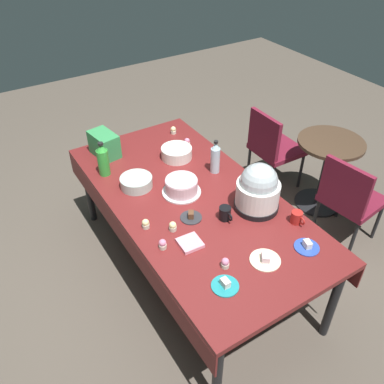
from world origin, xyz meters
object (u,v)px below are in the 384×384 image
object	(u,v)px
dessert_plate_cobalt	(307,246)
dessert_plate_cream	(265,259)
cupcake_lemon	(173,130)
cupcake_cocoa	(146,224)
maroon_chair_right	(349,196)
round_cafe_table	(327,162)
coffee_mug_red	(297,217)
cupcake_rose	(173,226)
cupcake_vanilla	(163,244)
frosted_layer_cake	(181,186)
slow_cooker	(258,189)
glass_salad_bowl	(136,182)
ceramic_snack_bowl	(177,153)
soda_carton	(104,144)
dessert_plate_charcoal	(191,217)
maroon_chair_left	(272,145)
soda_bottle_lime_soda	(103,160)
cupcake_berry	(225,263)
potluck_table	(192,204)
dessert_plate_teal	(225,285)
coffee_mug_black	(225,213)
cupcake_mint	(187,142)
soda_bottle_water	(215,158)

from	to	relation	value
dessert_plate_cobalt	dessert_plate_cream	bearing A→B (deg)	-100.66
cupcake_lemon	cupcake_cocoa	xyz separation A→B (m)	(0.99, -0.78, 0.00)
maroon_chair_right	round_cafe_table	size ratio (longest dim) A/B	1.18
coffee_mug_red	round_cafe_table	xyz separation A→B (m)	(-0.65, 1.06, -0.30)
cupcake_rose	cupcake_vanilla	xyz separation A→B (m)	(0.11, -0.13, 0.00)
cupcake_lemon	coffee_mug_red	distance (m)	1.48
dessert_plate_cobalt	cupcake_lemon	xyz separation A→B (m)	(-1.69, 0.01, 0.02)
frosted_layer_cake	cupcake_vanilla	world-z (taller)	frosted_layer_cake
slow_cooker	dessert_plate_cream	size ratio (longest dim) A/B	1.87
frosted_layer_cake	coffee_mug_red	size ratio (longest dim) A/B	2.48
glass_salad_bowl	frosted_layer_cake	bearing A→B (deg)	45.31
ceramic_snack_bowl	soda_carton	distance (m)	0.60
frosted_layer_cake	dessert_plate_charcoal	xyz separation A→B (m)	(0.28, -0.09, -0.04)
dessert_plate_cobalt	maroon_chair_right	size ratio (longest dim) A/B	0.19
coffee_mug_red	maroon_chair_left	world-z (taller)	maroon_chair_left
cupcake_cocoa	slow_cooker	bearing A→B (deg)	73.21
ceramic_snack_bowl	soda_bottle_lime_soda	xyz separation A→B (m)	(-0.10, -0.59, 0.08)
dessert_plate_cobalt	cupcake_berry	world-z (taller)	cupcake_berry
cupcake_rose	maroon_chair_right	bearing A→B (deg)	83.26
slow_cooker	dessert_plate_cream	xyz separation A→B (m)	(0.42, -0.27, -0.15)
dessert_plate_cobalt	cupcake_cocoa	size ratio (longest dim) A/B	2.36
dessert_plate_charcoal	cupcake_cocoa	size ratio (longest dim) A/B	2.22
maroon_chair_right	glass_salad_bowl	bearing A→B (deg)	-115.40
potluck_table	cupcake_berry	distance (m)	0.70
potluck_table	dessert_plate_teal	xyz separation A→B (m)	(0.78, -0.27, 0.07)
coffee_mug_black	cupcake_mint	bearing A→B (deg)	163.35
dessert_plate_cream	round_cafe_table	size ratio (longest dim) A/B	0.26
cupcake_berry	maroon_chair_right	size ratio (longest dim) A/B	0.08
frosted_layer_cake	soda_bottle_water	size ratio (longest dim) A/B	1.04
glass_salad_bowl	dessert_plate_charcoal	bearing A→B (deg)	16.72
dessert_plate_cobalt	cupcake_mint	bearing A→B (deg)	179.59
dessert_plate_charcoal	cupcake_vanilla	distance (m)	0.33
glass_salad_bowl	ceramic_snack_bowl	xyz separation A→B (m)	(-0.18, 0.45, 0.01)
cupcake_cocoa	soda_bottle_water	xyz separation A→B (m)	(-0.29, 0.76, 0.10)
dessert_plate_cobalt	coffee_mug_black	size ratio (longest dim) A/B	1.28
cupcake_berry	soda_bottle_lime_soda	world-z (taller)	soda_bottle_lime_soda
dessert_plate_teal	dessert_plate_cream	distance (m)	0.32
cupcake_mint	ceramic_snack_bowl	bearing A→B (deg)	-55.11
glass_salad_bowl	dessert_plate_cobalt	bearing A→B (deg)	28.51
maroon_chair_right	round_cafe_table	bearing A→B (deg)	153.96
coffee_mug_red	dessert_plate_cobalt	bearing A→B (deg)	-27.33
slow_cooker	cupcake_vanilla	world-z (taller)	slow_cooker
potluck_table	slow_cooker	size ratio (longest dim) A/B	6.24
frosted_layer_cake	soda_carton	xyz separation A→B (m)	(-0.78, -0.27, 0.04)
dessert_plate_teal	cupcake_mint	size ratio (longest dim) A/B	2.38
coffee_mug_red	round_cafe_table	bearing A→B (deg)	121.42
slow_cooker	dessert_plate_cream	distance (m)	0.52
soda_bottle_water	ceramic_snack_bowl	bearing A→B (deg)	-155.06
frosted_layer_cake	cupcake_vanilla	bearing A→B (deg)	-42.75
ceramic_snack_bowl	coffee_mug_red	bearing A→B (deg)	13.89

